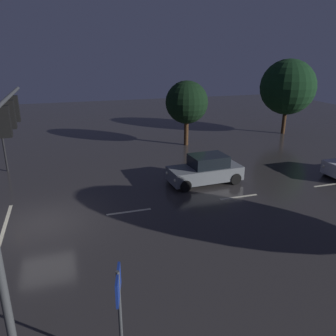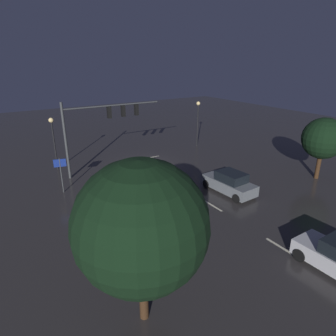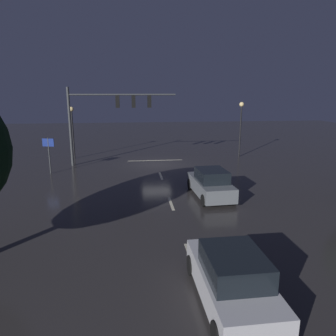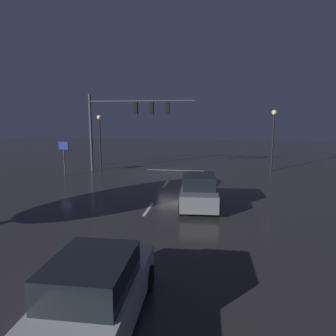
{
  "view_description": "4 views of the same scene",
  "coord_description": "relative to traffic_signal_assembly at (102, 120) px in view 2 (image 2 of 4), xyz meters",
  "views": [
    {
      "loc": [
        14.79,
        1.4,
        7.43
      ],
      "look_at": [
        -0.93,
        6.29,
        1.73
      ],
      "focal_mm": 36.08,
      "sensor_mm": 36.0,
      "label": 1
    },
    {
      "loc": [
        12.55,
        24.12,
        9.78
      ],
      "look_at": [
        1.2,
        6.1,
        1.8
      ],
      "focal_mm": 31.47,
      "sensor_mm": 36.0,
      "label": 2
    },
    {
      "loc": [
        2.11,
        26.63,
        6.06
      ],
      "look_at": [
        -0.29,
        6.05,
        1.1
      ],
      "focal_mm": 33.75,
      "sensor_mm": 36.0,
      "label": 3
    },
    {
      "loc": [
        -3.08,
        24.49,
        4.55
      ],
      "look_at": [
        -0.19,
        4.35,
        1.18
      ],
      "focal_mm": 32.57,
      "sensor_mm": 36.0,
      "label": 4
    }
  ],
  "objects": [
    {
      "name": "car_approaching",
      "position": [
        -6.34,
        9.53,
        -3.92
      ],
      "size": [
        2.1,
        4.45,
        1.7
      ],
      "color": "slate",
      "rests_on": "ground_plane"
    },
    {
      "name": "tree_right_near",
      "position": [
        4.69,
        16.41,
        -0.5
      ],
      "size": [
        4.92,
        4.92,
        6.68
      ],
      "color": "#382314",
      "rests_on": "ground_plane"
    },
    {
      "name": "ground_plane",
      "position": [
        -3.86,
        0.43,
        -4.71
      ],
      "size": [
        80.0,
        80.0,
        0.0
      ],
      "primitive_type": "plane",
      "color": "#2D2B2B"
    },
    {
      "name": "route_sign",
      "position": [
        4.49,
        2.64,
        -2.73
      ],
      "size": [
        0.89,
        0.27,
        2.75
      ],
      "color": "#383A3D",
      "rests_on": "ground_plane"
    },
    {
      "name": "lane_dash_near",
      "position": [
        -3.86,
        16.43,
        -4.71
      ],
      "size": [
        0.16,
        2.2,
        0.01
      ],
      "primitive_type": "cube",
      "rotation": [
        0.0,
        0.0,
        1.57
      ],
      "color": "beige",
      "rests_on": "ground_plane"
    },
    {
      "name": "street_lamp_right_kerb",
      "position": [
        3.64,
        -3.03,
        -1.33
      ],
      "size": [
        0.44,
        0.44,
        4.81
      ],
      "color": "black",
      "rests_on": "ground_plane"
    },
    {
      "name": "lane_dash_far",
      "position": [
        -3.86,
        4.43,
        -4.71
      ],
      "size": [
        0.16,
        2.2,
        0.01
      ],
      "primitive_type": "cube",
      "rotation": [
        0.0,
        0.0,
        1.57
      ],
      "color": "beige",
      "rests_on": "ground_plane"
    },
    {
      "name": "traffic_signal_assembly",
      "position": [
        0.0,
        0.0,
        0.0
      ],
      "size": [
        8.92,
        0.47,
        6.51
      ],
      "color": "#383A3D",
      "rests_on": "ground_plane"
    },
    {
      "name": "tree_left_far",
      "position": [
        -14.79,
        11.42,
        -1.18
      ],
      "size": [
        3.44,
        3.44,
        5.27
      ],
      "color": "#382314",
      "rests_on": "ground_plane"
    },
    {
      "name": "lane_dash_mid",
      "position": [
        -3.86,
        10.43,
        -4.71
      ],
      "size": [
        0.16,
        2.2,
        0.01
      ],
      "primitive_type": "cube",
      "rotation": [
        0.0,
        0.0,
        1.57
      ],
      "color": "beige",
      "rests_on": "ground_plane"
    },
    {
      "name": "stop_bar",
      "position": [
        -3.86,
        -1.18,
        -4.71
      ],
      "size": [
        5.0,
        0.16,
        0.01
      ],
      "primitive_type": "cube",
      "color": "beige",
      "rests_on": "ground_plane"
    },
    {
      "name": "street_lamp_left_kerb",
      "position": [
        -12.09,
        -2.02,
        -1.09
      ],
      "size": [
        0.44,
        0.44,
        5.2
      ],
      "color": "black",
      "rests_on": "ground_plane"
    }
  ]
}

